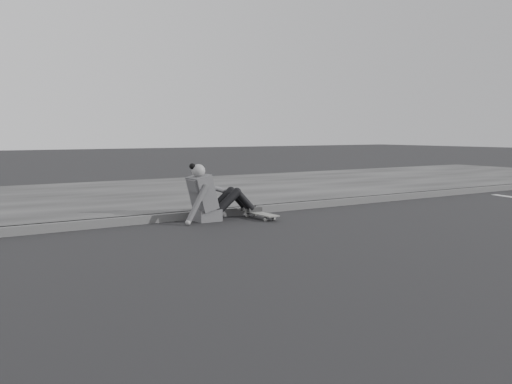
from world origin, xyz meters
TOP-DOWN VIEW (x-y plane):
  - ground at (0.00, 0.00)m, footprint 80.00×80.00m
  - curb at (0.00, 2.58)m, footprint 24.00×0.16m
  - sidewalk at (0.00, 5.60)m, footprint 24.00×6.00m
  - skateboard at (-1.23, 2.03)m, footprint 0.20×0.78m
  - seated_woman at (-1.96, 2.28)m, footprint 1.38×0.46m

SIDE VIEW (x-z plane):
  - ground at x=0.00m, z-range 0.00..0.00m
  - curb at x=0.00m, z-range 0.00..0.12m
  - sidewalk at x=0.00m, z-range 0.00..0.12m
  - skateboard at x=-1.23m, z-range 0.03..0.12m
  - seated_woman at x=-1.96m, z-range -0.08..0.80m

